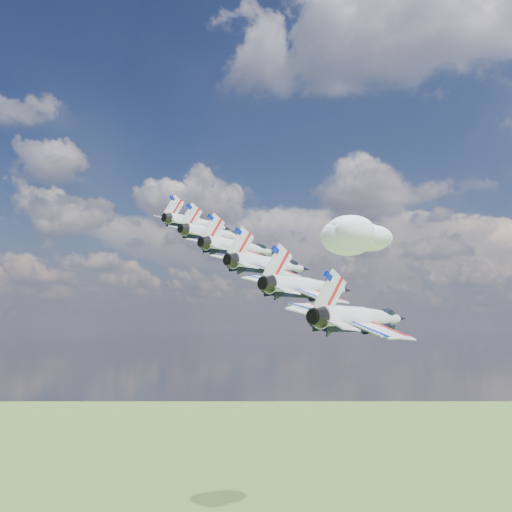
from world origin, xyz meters
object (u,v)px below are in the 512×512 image
at_px(jet_0, 199,224).
at_px(jet_4, 311,287).
at_px(jet_3, 272,265).
at_px(jet_5, 365,318).
at_px(jet_2, 242,248).
at_px(jet_1, 218,235).

relative_size(jet_0, jet_4, 1.00).
bearing_deg(jet_0, jet_4, -23.76).
relative_size(jet_3, jet_5, 1.00).
bearing_deg(jet_3, jet_2, 156.24).
bearing_deg(jet_4, jet_3, 156.24).
bearing_deg(jet_0, jet_3, -23.76).
distance_m(jet_0, jet_2, 22.66).
relative_size(jet_0, jet_2, 1.00).
bearing_deg(jet_1, jet_3, -23.76).
height_order(jet_0, jet_2, jet_0).
xyz_separation_m(jet_1, jet_4, (23.51, -21.93, -11.03)).
height_order(jet_1, jet_5, jet_1).
bearing_deg(jet_1, jet_2, -23.76).
bearing_deg(jet_3, jet_0, 156.24).
xyz_separation_m(jet_0, jet_4, (31.35, -29.24, -14.71)).
bearing_deg(jet_4, jet_1, 156.24).
relative_size(jet_0, jet_3, 1.00).
bearing_deg(jet_5, jet_2, 156.24).
bearing_deg(jet_0, jet_1, -23.76).
distance_m(jet_1, jet_2, 11.33).
distance_m(jet_0, jet_3, 33.99).
relative_size(jet_4, jet_5, 1.00).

